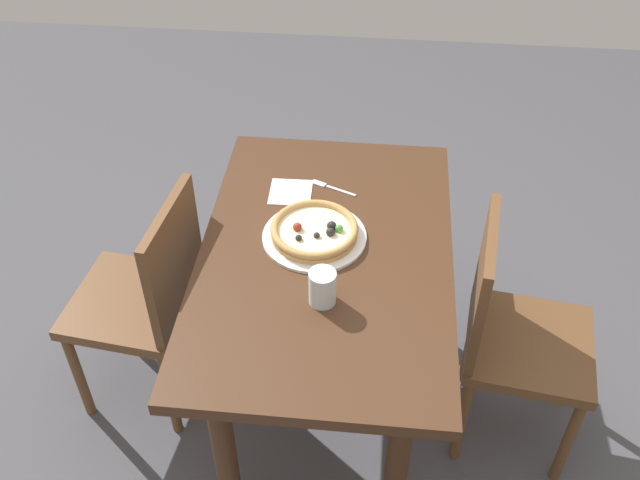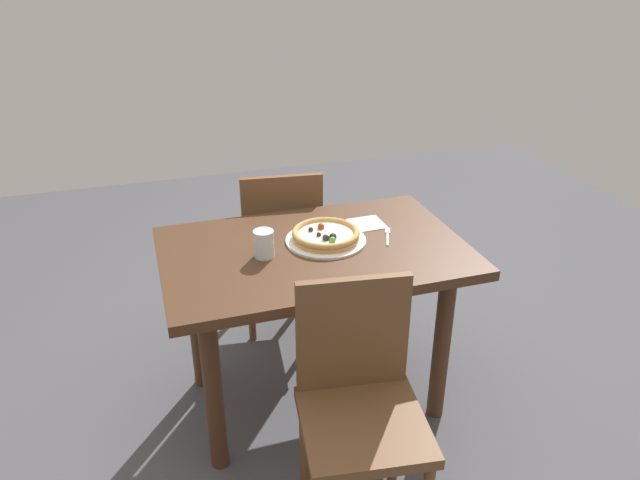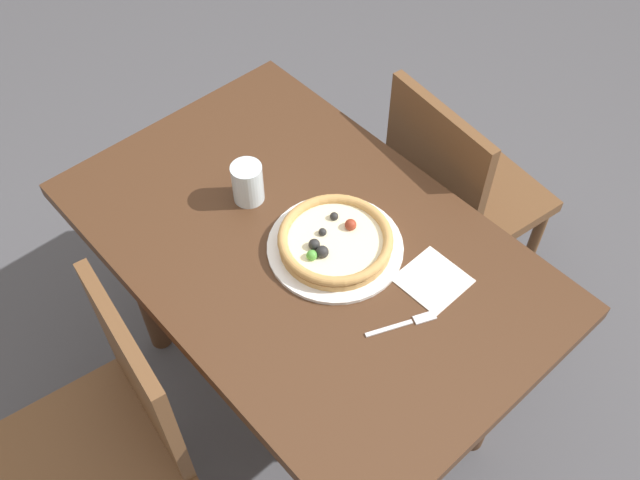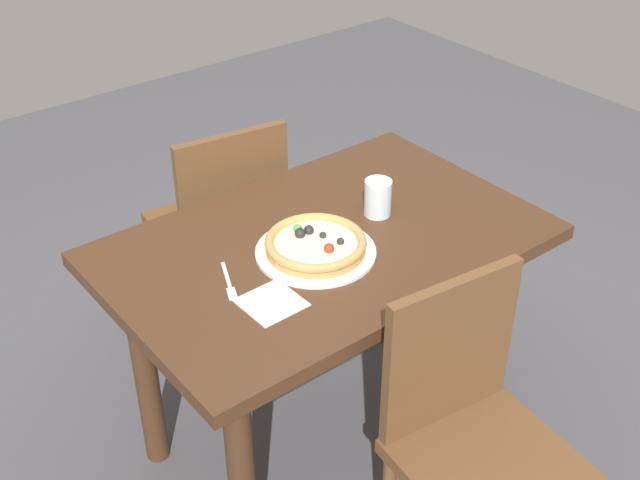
{
  "view_description": "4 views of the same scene",
  "coord_description": "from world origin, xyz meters",
  "px_view_note": "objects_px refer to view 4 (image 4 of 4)",
  "views": [
    {
      "loc": [
        -1.59,
        -0.14,
        2.23
      ],
      "look_at": [
        0.03,
        0.02,
        0.78
      ],
      "focal_mm": 40.16,
      "sensor_mm": 36.0,
      "label": 1
    },
    {
      "loc": [
        -0.61,
        -2.02,
        1.85
      ],
      "look_at": [
        0.03,
        0.02,
        0.78
      ],
      "focal_mm": 33.75,
      "sensor_mm": 36.0,
      "label": 2
    },
    {
      "loc": [
        0.81,
        -0.67,
        2.08
      ],
      "look_at": [
        0.03,
        0.02,
        0.78
      ],
      "focal_mm": 39.55,
      "sensor_mm": 36.0,
      "label": 3
    },
    {
      "loc": [
        1.18,
        1.48,
        2.0
      ],
      "look_at": [
        0.03,
        0.02,
        0.78
      ],
      "focal_mm": 46.11,
      "sensor_mm": 36.0,
      "label": 4
    }
  ],
  "objects_px": {
    "plate": "(316,252)",
    "fork": "(229,284)",
    "drinking_glass": "(378,198)",
    "chair_far": "(474,436)",
    "dining_table": "(324,275)",
    "napkin": "(271,303)",
    "chair_near": "(222,226)",
    "pizza": "(316,244)"
  },
  "relations": [
    {
      "from": "plate",
      "to": "fork",
      "type": "height_order",
      "value": "plate"
    },
    {
      "from": "fork",
      "to": "drinking_glass",
      "type": "relative_size",
      "value": 1.47
    },
    {
      "from": "chair_far",
      "to": "fork",
      "type": "relative_size",
      "value": 5.61
    },
    {
      "from": "dining_table",
      "to": "chair_far",
      "type": "height_order",
      "value": "chair_far"
    },
    {
      "from": "fork",
      "to": "napkin",
      "type": "relative_size",
      "value": 1.13
    },
    {
      "from": "chair_far",
      "to": "napkin",
      "type": "height_order",
      "value": "chair_far"
    },
    {
      "from": "chair_far",
      "to": "chair_near",
      "type": "bearing_deg",
      "value": -84.94
    },
    {
      "from": "chair_far",
      "to": "pizza",
      "type": "height_order",
      "value": "chair_far"
    },
    {
      "from": "pizza",
      "to": "napkin",
      "type": "distance_m",
      "value": 0.24
    },
    {
      "from": "plate",
      "to": "fork",
      "type": "xyz_separation_m",
      "value": [
        0.26,
        -0.02,
        -0.0
      ]
    },
    {
      "from": "chair_far",
      "to": "drinking_glass",
      "type": "bearing_deg",
      "value": -102.16
    },
    {
      "from": "plate",
      "to": "drinking_glass",
      "type": "xyz_separation_m",
      "value": [
        -0.26,
        -0.05,
        0.05
      ]
    },
    {
      "from": "drinking_glass",
      "to": "napkin",
      "type": "xyz_separation_m",
      "value": [
        0.48,
        0.15,
        -0.05
      ]
    },
    {
      "from": "dining_table",
      "to": "napkin",
      "type": "height_order",
      "value": "napkin"
    },
    {
      "from": "chair_near",
      "to": "drinking_glass",
      "type": "relative_size",
      "value": 8.23
    },
    {
      "from": "chair_near",
      "to": "fork",
      "type": "relative_size",
      "value": 5.61
    },
    {
      "from": "chair_near",
      "to": "chair_far",
      "type": "bearing_deg",
      "value": -83.91
    },
    {
      "from": "chair_near",
      "to": "chair_far",
      "type": "height_order",
      "value": "same"
    },
    {
      "from": "pizza",
      "to": "drinking_glass",
      "type": "relative_size",
      "value": 2.53
    },
    {
      "from": "dining_table",
      "to": "pizza",
      "type": "bearing_deg",
      "value": 33.4
    },
    {
      "from": "chair_near",
      "to": "fork",
      "type": "height_order",
      "value": "chair_near"
    },
    {
      "from": "napkin",
      "to": "plate",
      "type": "bearing_deg",
      "value": -154.72
    },
    {
      "from": "dining_table",
      "to": "pizza",
      "type": "distance_m",
      "value": 0.17
    },
    {
      "from": "dining_table",
      "to": "pizza",
      "type": "relative_size",
      "value": 4.39
    },
    {
      "from": "plate",
      "to": "pizza",
      "type": "distance_m",
      "value": 0.03
    },
    {
      "from": "chair_near",
      "to": "chair_far",
      "type": "relative_size",
      "value": 1.0
    },
    {
      "from": "dining_table",
      "to": "chair_far",
      "type": "xyz_separation_m",
      "value": [
        0.01,
        0.6,
        -0.14
      ]
    },
    {
      "from": "dining_table",
      "to": "napkin",
      "type": "distance_m",
      "value": 0.34
    },
    {
      "from": "plate",
      "to": "dining_table",
      "type": "bearing_deg",
      "value": -146.27
    },
    {
      "from": "fork",
      "to": "dining_table",
      "type": "bearing_deg",
      "value": 115.94
    },
    {
      "from": "napkin",
      "to": "pizza",
      "type": "bearing_deg",
      "value": -154.6
    },
    {
      "from": "fork",
      "to": "drinking_glass",
      "type": "distance_m",
      "value": 0.53
    },
    {
      "from": "plate",
      "to": "drinking_glass",
      "type": "height_order",
      "value": "drinking_glass"
    },
    {
      "from": "dining_table",
      "to": "napkin",
      "type": "bearing_deg",
      "value": 27.26
    },
    {
      "from": "pizza",
      "to": "napkin",
      "type": "xyz_separation_m",
      "value": [
        0.22,
        0.1,
        -0.03
      ]
    },
    {
      "from": "dining_table",
      "to": "plate",
      "type": "height_order",
      "value": "plate"
    },
    {
      "from": "plate",
      "to": "napkin",
      "type": "relative_size",
      "value": 2.32
    },
    {
      "from": "plate",
      "to": "drinking_glass",
      "type": "relative_size",
      "value": 3.02
    },
    {
      "from": "chair_near",
      "to": "plate",
      "type": "bearing_deg",
      "value": -90.33
    },
    {
      "from": "chair_near",
      "to": "plate",
      "type": "distance_m",
      "value": 0.7
    },
    {
      "from": "chair_near",
      "to": "plate",
      "type": "xyz_separation_m",
      "value": [
        0.09,
        0.64,
        0.27
      ]
    },
    {
      "from": "chair_near",
      "to": "plate",
      "type": "relative_size",
      "value": 2.73
    }
  ]
}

